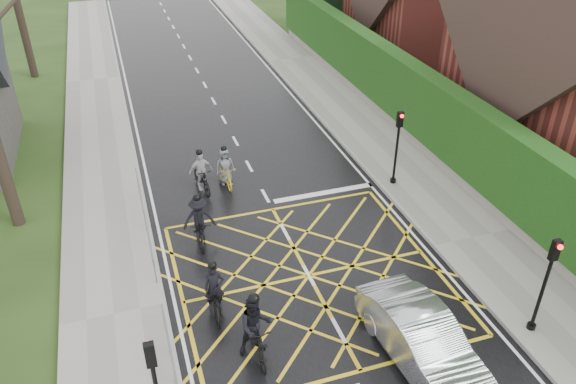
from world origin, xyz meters
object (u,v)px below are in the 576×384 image
cyclist_mid (200,224)px  car (423,340)px  cyclist_back (256,332)px  cyclist_rear (215,296)px  cyclist_front (201,175)px  cyclist_lead (226,171)px

cyclist_mid → car: bearing=-53.1°
cyclist_back → car: (4.04, -1.61, -0.02)m
cyclist_rear → cyclist_back: 2.04m
cyclist_rear → cyclist_back: (0.70, -1.91, 0.19)m
cyclist_rear → cyclist_back: cyclist_back is taller
cyclist_front → cyclist_lead: bearing=-1.0°
cyclist_rear → car: 5.91m
cyclist_back → car: 4.35m
cyclist_front → car: 11.10m
cyclist_rear → cyclist_front: cyclist_rear is taller
cyclist_rear → cyclist_back: size_ratio=0.91×
cyclist_rear → cyclist_front: size_ratio=1.02×
cyclist_rear → cyclist_mid: size_ratio=0.96×
cyclist_front → cyclist_lead: size_ratio=1.04×
cyclist_mid → cyclist_lead: (1.67, 3.48, -0.09)m
cyclist_front → car: (3.87, -10.40, 0.09)m
cyclist_front → cyclist_lead: (1.00, 0.16, -0.07)m
cyclist_rear → cyclist_lead: 7.28m
cyclist_mid → car: 8.41m
cyclist_rear → cyclist_mid: bearing=91.2°
cyclist_mid → cyclist_lead: 3.86m
cyclist_mid → cyclist_front: cyclist_mid is taller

